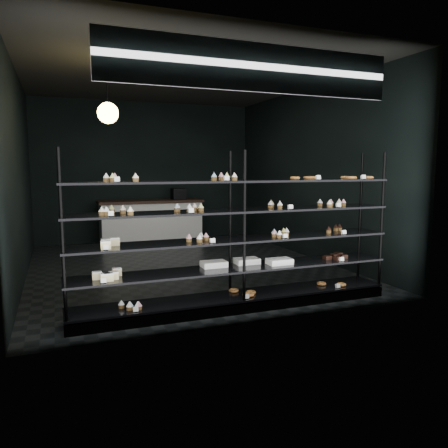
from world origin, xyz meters
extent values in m
cube|color=black|center=(0.00, 0.00, 0.01)|extent=(5.00, 6.00, 0.01)
cube|color=black|center=(0.00, 0.00, 3.20)|extent=(5.00, 6.00, 0.01)
cube|color=black|center=(0.00, 3.00, 1.60)|extent=(5.00, 0.01, 3.20)
cube|color=black|center=(0.00, -3.00, 1.60)|extent=(5.00, 0.01, 3.20)
cube|color=black|center=(-2.50, 0.00, 1.60)|extent=(0.01, 6.00, 3.20)
cube|color=black|center=(2.50, 0.00, 1.60)|extent=(0.01, 6.00, 3.20)
cube|color=black|center=(0.01, -2.45, 0.06)|extent=(4.00, 0.50, 0.12)
cylinder|color=black|center=(-1.96, -2.67, 0.99)|extent=(0.04, 0.04, 1.85)
cylinder|color=black|center=(-1.96, -2.23, 0.99)|extent=(0.04, 0.04, 1.85)
cylinder|color=black|center=(0.01, -2.67, 0.99)|extent=(0.04, 0.04, 1.85)
cylinder|color=black|center=(0.01, -2.23, 0.99)|extent=(0.04, 0.04, 1.85)
cylinder|color=black|center=(1.98, -2.67, 0.99)|extent=(0.04, 0.04, 1.85)
cylinder|color=black|center=(1.98, -2.23, 0.99)|extent=(0.04, 0.04, 1.85)
cube|color=black|center=(0.01, -2.45, 0.15)|extent=(4.00, 0.50, 0.03)
cube|color=black|center=(0.01, -2.45, 0.50)|extent=(4.00, 0.50, 0.02)
cube|color=black|center=(0.01, -2.45, 0.85)|extent=(4.00, 0.50, 0.02)
cube|color=black|center=(0.01, -2.45, 1.20)|extent=(4.00, 0.50, 0.02)
cube|color=black|center=(0.01, -2.45, 1.55)|extent=(4.00, 0.50, 0.02)
cube|color=white|center=(-1.38, -2.63, 1.59)|extent=(0.06, 0.04, 0.06)
cube|color=white|center=(-0.22, -2.63, 1.59)|extent=(0.05, 0.04, 0.06)
cube|color=white|center=(0.96, -2.63, 1.59)|extent=(0.05, 0.04, 0.06)
cube|color=white|center=(1.68, -2.63, 1.59)|extent=(0.06, 0.04, 0.06)
cube|color=white|center=(-1.45, -2.63, 1.24)|extent=(0.06, 0.04, 0.06)
cube|color=white|center=(-0.61, -2.63, 1.24)|extent=(0.05, 0.04, 0.06)
cube|color=white|center=(0.60, -2.63, 1.24)|extent=(0.05, 0.04, 0.06)
cube|color=white|center=(1.36, -2.63, 1.24)|extent=(0.06, 0.04, 0.06)
cube|color=white|center=(-1.56, -2.63, 0.89)|extent=(0.06, 0.04, 0.06)
cube|color=white|center=(-0.41, -2.63, 0.89)|extent=(0.06, 0.04, 0.06)
cube|color=white|center=(0.56, -2.63, 0.89)|extent=(0.05, 0.04, 0.06)
cube|color=white|center=(1.44, -2.63, 0.89)|extent=(0.06, 0.04, 0.06)
cube|color=white|center=(-1.57, -2.63, 0.54)|extent=(0.06, 0.04, 0.06)
cube|color=white|center=(1.43, -2.63, 0.54)|extent=(0.06, 0.04, 0.06)
cube|color=white|center=(-1.26, -2.63, 0.19)|extent=(0.06, 0.04, 0.06)
cube|color=white|center=(0.06, -2.63, 0.19)|extent=(0.05, 0.04, 0.06)
cube|color=white|center=(1.37, -2.63, 0.19)|extent=(0.06, 0.04, 0.06)
cube|color=#0B173B|center=(0.00, -2.92, 2.75)|extent=(3.20, 0.04, 0.45)
cube|color=white|center=(0.00, -2.94, 2.75)|extent=(3.30, 0.02, 0.50)
cylinder|color=black|center=(-1.29, -0.96, 2.89)|extent=(0.01, 0.01, 0.59)
sphere|color=#FFCA59|center=(-1.29, -0.96, 2.45)|extent=(0.29, 0.29, 0.29)
cube|color=silver|center=(-0.02, 2.50, 0.46)|extent=(2.23, 0.60, 0.92)
cube|color=black|center=(-0.02, 2.50, 0.95)|extent=(2.32, 0.65, 0.06)
cube|color=black|center=(0.62, 2.50, 1.10)|extent=(0.30, 0.30, 0.25)
camera|label=1|loc=(-2.00, -7.23, 1.72)|focal=35.00mm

